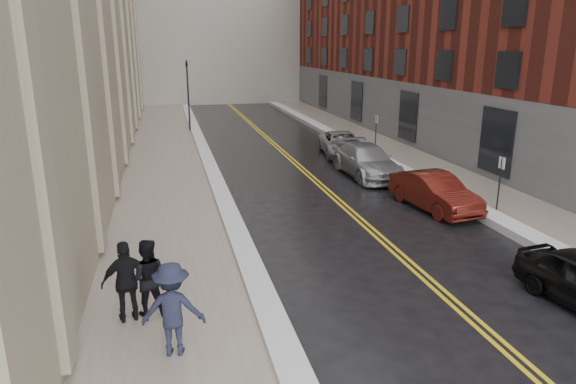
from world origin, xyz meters
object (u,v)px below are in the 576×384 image
car_maroon (434,192)px  car_silver_far (342,144)px  pedestrian_c (127,281)px  pedestrian_b (173,309)px  car_silver_near (367,161)px  pedestrian_a (147,278)px

car_maroon → car_silver_far: size_ratio=0.89×
car_silver_far → pedestrian_c: bearing=-115.2°
car_maroon → pedestrian_c: size_ratio=2.27×
car_maroon → car_silver_far: 10.63m
pedestrian_c → car_silver_far: bearing=-134.2°
pedestrian_b → pedestrian_c: 1.87m
car_maroon → pedestrian_b: (-10.20, -7.89, 0.42)m
car_silver_near → pedestrian_b: 16.61m
pedestrian_b → pedestrian_c: bearing=-49.8°
car_silver_far → pedestrian_c: pedestrian_c is taller
car_silver_far → pedestrian_a: pedestrian_a is taller
car_silver_far → pedestrian_c: 20.23m
car_silver_near → pedestrian_c: pedestrian_c is taller
car_maroon → pedestrian_b: pedestrian_b is taller
car_silver_far → pedestrian_a: size_ratio=2.62×
car_maroon → car_silver_near: car_silver_near is taller
car_silver_far → pedestrian_b: pedestrian_b is taller
pedestrian_b → car_maroon: bearing=-133.8°
car_silver_near → car_silver_far: 5.00m
pedestrian_a → pedestrian_c: pedestrian_c is taller
pedestrian_b → pedestrian_c: size_ratio=1.03×
pedestrian_a → pedestrian_c: 0.47m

